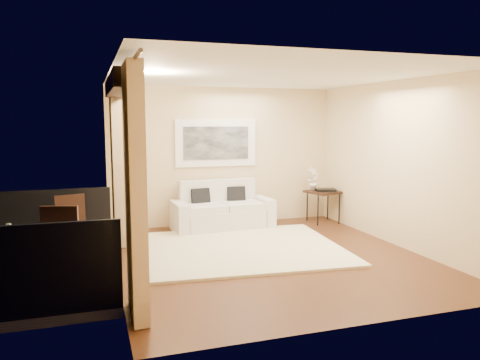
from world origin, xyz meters
name	(u,v)px	position (x,y,z in m)	size (l,w,h in m)	color
floor	(270,257)	(0.00, 0.00, 0.00)	(5.00, 5.00, 0.00)	#502C17
room_shell	(120,85)	(-2.13, 0.00, 2.52)	(5.00, 6.40, 5.00)	white
balcony	(32,267)	(-3.31, 0.00, 0.18)	(1.81, 2.60, 1.17)	#605B56
curtains	(124,175)	(-2.11, 0.00, 1.34)	(0.16, 4.80, 2.64)	tan
artwork	(216,143)	(-0.16, 2.46, 1.62)	(1.62, 0.07, 0.92)	white
rug	(243,248)	(-0.24, 0.53, 0.02)	(3.07, 2.68, 0.04)	#F5ECC5
sofa	(221,212)	(-0.17, 2.09, 0.32)	(1.93, 0.90, 0.91)	silver
side_table	(323,194)	(1.93, 1.94, 0.59)	(0.73, 0.73, 0.65)	black
tray	(326,190)	(1.97, 1.91, 0.67)	(0.38, 0.28, 0.05)	black
orchid	(313,178)	(1.76, 2.08, 0.89)	(0.26, 0.18, 0.49)	white
balcony_chair_far	(69,221)	(-2.86, 0.86, 0.57)	(0.50, 0.51, 0.98)	black
balcony_chair_near	(58,243)	(-2.94, -0.56, 0.60)	(0.56, 0.56, 1.04)	black
glass_a	(2,232)	(-3.52, -0.61, 0.80)	(0.06, 0.06, 0.12)	white
glass_b	(9,229)	(-3.47, -0.48, 0.80)	(0.06, 0.06, 0.12)	silver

